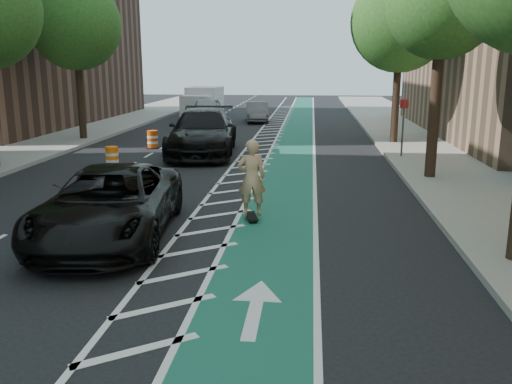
# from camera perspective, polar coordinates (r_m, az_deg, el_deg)

# --- Properties ---
(ground) EXTENTS (120.00, 120.00, 0.00)m
(ground) POSITION_cam_1_polar(r_m,az_deg,el_deg) (12.09, -13.08, -5.76)
(ground) COLOR black
(ground) RESTS_ON ground
(bike_lane) EXTENTS (2.00, 90.00, 0.01)m
(bike_lane) POSITION_cam_1_polar(r_m,az_deg,el_deg) (21.16, 3.46, 2.74)
(bike_lane) COLOR #17514A
(bike_lane) RESTS_ON ground
(buffer_strip) EXTENTS (1.40, 90.00, 0.01)m
(buffer_strip) POSITION_cam_1_polar(r_m,az_deg,el_deg) (21.28, -0.59, 2.82)
(buffer_strip) COLOR silver
(buffer_strip) RESTS_ON ground
(sidewalk_right) EXTENTS (5.00, 90.00, 0.15)m
(sidewalk_right) POSITION_cam_1_polar(r_m,az_deg,el_deg) (21.88, 20.74, 2.43)
(sidewalk_right) COLOR gray
(sidewalk_right) RESTS_ON ground
(curb_right) EXTENTS (0.12, 90.00, 0.16)m
(curb_right) POSITION_cam_1_polar(r_m,az_deg,el_deg) (21.38, 14.38, 2.65)
(curb_right) COLOR gray
(curb_right) RESTS_ON ground
(curb_left) EXTENTS (0.12, 90.00, 0.16)m
(curb_left) POSITION_cam_1_polar(r_m,az_deg,el_deg) (23.77, -21.56, 3.18)
(curb_left) COLOR gray
(curb_left) RESTS_ON ground
(tree_r_c) EXTENTS (4.20, 4.20, 7.90)m
(tree_r_c) POSITION_cam_1_polar(r_m,az_deg,el_deg) (19.32, 18.92, 18.26)
(tree_r_c) COLOR #382619
(tree_r_c) RESTS_ON ground
(tree_r_d) EXTENTS (4.20, 4.20, 7.90)m
(tree_r_d) POSITION_cam_1_polar(r_m,az_deg,el_deg) (27.16, 15.07, 16.87)
(tree_r_d) COLOR #382619
(tree_r_d) RESTS_ON ground
(tree_l_d) EXTENTS (4.20, 4.20, 7.90)m
(tree_l_d) POSITION_cam_1_polar(r_m,az_deg,el_deg) (29.31, -18.58, 16.35)
(tree_l_d) COLOR #382619
(tree_l_d) RESTS_ON ground
(sign_post) EXTENTS (0.35, 0.08, 2.47)m
(sign_post) POSITION_cam_1_polar(r_m,az_deg,el_deg) (23.24, 15.21, 6.60)
(sign_post) COLOR #4C4C4C
(sign_post) RESTS_ON ground
(skateboard) EXTENTS (0.43, 0.90, 0.12)m
(skateboard) POSITION_cam_1_polar(r_m,az_deg,el_deg) (13.83, -0.47, -2.57)
(skateboard) COLOR black
(skateboard) RESTS_ON ground
(skateboarder) EXTENTS (0.80, 0.62, 1.96)m
(skateboarder) POSITION_cam_1_polar(r_m,az_deg,el_deg) (13.59, -0.47, 1.49)
(skateboarder) COLOR tan
(skateboarder) RESTS_ON skateboard
(suv_near) EXTENTS (3.25, 6.01, 1.60)m
(suv_near) POSITION_cam_1_polar(r_m,az_deg,el_deg) (12.68, -15.13, -1.20)
(suv_near) COLOR black
(suv_near) RESTS_ON ground
(suv_far) EXTENTS (3.37, 6.98, 1.96)m
(suv_far) POSITION_cam_1_polar(r_m,az_deg,el_deg) (23.98, -5.60, 6.30)
(suv_far) COLOR black
(suv_far) RESTS_ON ground
(car_silver) EXTENTS (2.33, 5.10, 1.70)m
(car_silver) POSITION_cam_1_polar(r_m,az_deg,el_deg) (37.85, -5.22, 8.66)
(car_silver) COLOR #96959A
(car_silver) RESTS_ON ground
(car_grey) EXTENTS (1.96, 4.26, 1.35)m
(car_grey) POSITION_cam_1_polar(r_m,az_deg,el_deg) (37.70, 0.11, 8.43)
(car_grey) COLOR slate
(car_grey) RESTS_ON ground
(box_truck) EXTENTS (2.59, 5.23, 2.12)m
(box_truck) POSITION_cam_1_polar(r_m,az_deg,el_deg) (43.29, -5.62, 9.40)
(box_truck) COLOR silver
(box_truck) RESTS_ON ground
(barrel_a) EXTENTS (0.60, 0.60, 0.82)m
(barrel_a) POSITION_cam_1_polar(r_m,az_deg,el_deg) (21.47, -14.91, 3.50)
(barrel_a) COLOR orange
(barrel_a) RESTS_ON ground
(barrel_b) EXTENTS (0.62, 0.62, 0.84)m
(barrel_b) POSITION_cam_1_polar(r_m,az_deg,el_deg) (26.11, -10.83, 5.41)
(barrel_b) COLOR #F3520C
(barrel_b) RESTS_ON ground
(barrel_c) EXTENTS (0.66, 0.66, 0.90)m
(barrel_c) POSITION_cam_1_polar(r_m,az_deg,el_deg) (30.63, -6.01, 6.76)
(barrel_c) COLOR #FA4E0D
(barrel_c) RESTS_ON ground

